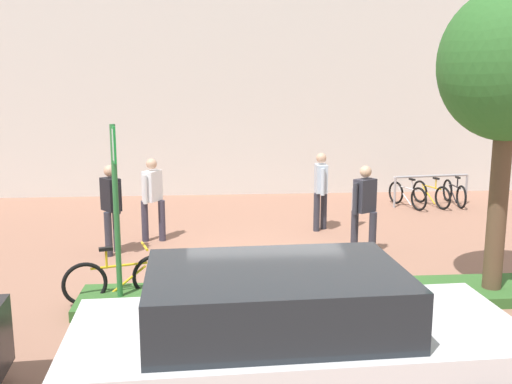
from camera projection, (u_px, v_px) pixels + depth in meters
name	position (u px, v px, depth m)	size (l,w,h in m)	color
ground_plane	(260.00, 267.00, 10.35)	(60.00, 60.00, 0.00)	#936651
building_facade	(238.00, 18.00, 16.57)	(28.00, 1.20, 10.00)	silver
planter_strip	(314.00, 296.00, 8.77)	(7.00, 1.10, 0.16)	#336028
tree_sidewalk	(509.00, 67.00, 8.26)	(2.00, 2.00, 4.61)	brown
parking_sign_post	(115.00, 191.00, 8.23)	(0.13, 0.35, 2.68)	#2D7238
bike_at_sign	(120.00, 279.00, 8.73)	(1.62, 0.59, 0.86)	black
bike_rack_cluster	(431.00, 193.00, 15.33)	(2.09, 1.71, 0.83)	#99999E
bollard_steel	(355.00, 207.00, 13.17)	(0.16, 0.16, 0.90)	#ADADB2
person_shirt_blue	(153.00, 194.00, 11.86)	(0.49, 0.55, 1.72)	#383342
person_shirt_white	(321.00, 186.00, 12.75)	(0.33, 0.61, 1.72)	#2D2D38
person_suited_navy	(111.00, 204.00, 10.98)	(0.43, 0.50, 1.72)	#2D2D38
person_suited_dark	(364.00, 205.00, 10.88)	(0.52, 0.42, 1.72)	#2D2D38
car_white_hatch	(290.00, 346.00, 5.61)	(4.37, 2.16, 1.54)	silver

